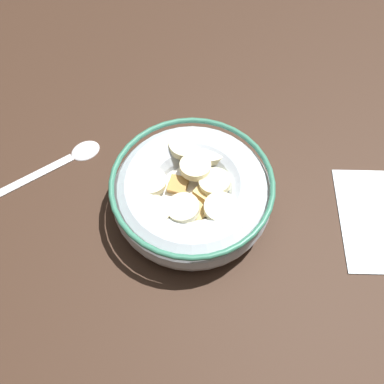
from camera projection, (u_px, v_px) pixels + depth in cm
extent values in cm
cube|color=#332116|center=(192.00, 210.00, 52.32)|extent=(132.35, 132.35, 2.00)
cylinder|color=#B2BCC6|center=(192.00, 204.00, 51.21)|extent=(9.45, 9.45, 0.60)
torus|color=#B2BCC6|center=(192.00, 194.00, 49.26)|extent=(17.18, 17.18, 5.14)
torus|color=#337259|center=(192.00, 183.00, 47.32)|extent=(17.27, 17.27, 0.60)
cylinder|color=white|center=(192.00, 193.00, 49.16)|extent=(14.10, 14.10, 0.40)
cube|color=tan|center=(200.00, 213.00, 46.99)|extent=(2.65, 2.61, 1.08)
cube|color=#AD7F42|center=(219.00, 209.00, 47.28)|extent=(2.42, 2.35, 1.10)
cube|color=tan|center=(147.00, 177.00, 49.48)|extent=(2.44, 2.36, 1.14)
cube|color=tan|center=(236.00, 177.00, 49.37)|extent=(2.44, 2.49, 1.04)
cube|color=tan|center=(205.00, 193.00, 48.29)|extent=(2.77, 2.78, 1.01)
cube|color=tan|center=(168.00, 218.00, 46.77)|extent=(2.58, 2.52, 1.11)
cube|color=tan|center=(233.00, 193.00, 48.55)|extent=(2.57, 2.58, 0.92)
cube|color=tan|center=(186.00, 156.00, 50.97)|extent=(2.72, 2.67, 1.15)
cube|color=tan|center=(243.00, 206.00, 47.45)|extent=(2.78, 2.77, 1.09)
cube|color=#B78947|center=(165.00, 153.00, 51.00)|extent=(2.69, 2.69, 0.90)
cube|color=#AD7F42|center=(178.00, 185.00, 48.91)|extent=(2.68, 2.64, 1.13)
cube|color=tan|center=(148.00, 218.00, 46.90)|extent=(2.08, 2.05, 0.95)
cube|color=#AD7F42|center=(183.00, 204.00, 47.85)|extent=(2.53, 2.58, 1.09)
cube|color=tan|center=(199.00, 238.00, 45.59)|extent=(2.07, 2.07, 0.88)
cylinder|color=#F9EFC6|center=(211.00, 151.00, 50.11)|extent=(4.06, 4.03, 1.22)
cylinder|color=beige|center=(154.00, 212.00, 45.81)|extent=(4.26, 4.27, 1.14)
cylinder|color=beige|center=(215.00, 184.00, 47.97)|extent=(4.61, 4.59, 1.28)
cylinder|color=#F4EABC|center=(195.00, 167.00, 48.61)|extent=(3.77, 3.73, 1.32)
cylinder|color=beige|center=(183.00, 208.00, 45.89)|extent=(4.64, 4.64, 1.35)
cylinder|color=beige|center=(186.00, 145.00, 50.13)|extent=(4.63, 4.67, 1.48)
cylinder|color=#F4EABC|center=(150.00, 182.00, 48.14)|extent=(4.20, 4.19, 1.17)
cylinder|color=beige|center=(220.00, 208.00, 46.09)|extent=(4.78, 4.76, 1.04)
ellipsoid|color=silver|center=(85.00, 149.00, 55.03)|extent=(3.92, 4.33, 0.80)
cube|color=silver|center=(35.00, 175.00, 53.36)|extent=(4.56, 9.06, 0.36)
cube|color=silver|center=(375.00, 219.00, 50.44)|extent=(14.21, 10.30, 0.30)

